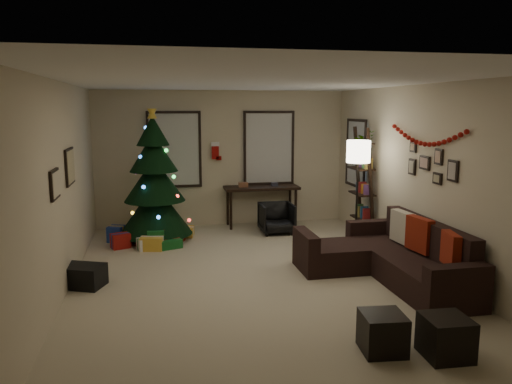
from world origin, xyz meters
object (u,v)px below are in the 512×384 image
desk (262,191)px  bookshelf (363,186)px  desk_chair (277,218)px  christmas_tree (155,185)px  sofa (391,259)px

desk → bookshelf: 2.12m
desk_chair → bookshelf: size_ratio=0.29×
bookshelf → christmas_tree: bearing=169.0°
sofa → desk_chair: 2.93m
christmas_tree → desk_chair: bearing=1.2°
desk_chair → christmas_tree: bearing=-178.0°
christmas_tree → desk: bearing=18.4°
christmas_tree → sofa: size_ratio=0.96×
desk → sofa: bearing=-71.9°
sofa → desk: size_ratio=1.70×
christmas_tree → desk_chair: christmas_tree is taller
christmas_tree → desk: 2.23m
desk → bookshelf: size_ratio=0.73×
christmas_tree → desk: size_ratio=1.63×
christmas_tree → desk_chair: 2.36m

